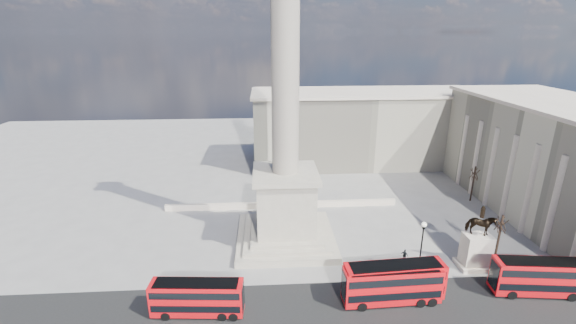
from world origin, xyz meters
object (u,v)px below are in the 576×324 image
(red_bus_b, at_px, (394,281))
(pedestrian_crossing, at_px, (405,255))
(nelsons_column, at_px, (285,157))
(red_bus_a, at_px, (198,298))
(red_bus_d, at_px, (542,277))
(victorian_lamp, at_px, (422,244))
(equestrian_statue, at_px, (477,246))
(pedestrian_standing, at_px, (524,266))
(red_bus_c, at_px, (392,285))
(pedestrian_walking, at_px, (427,268))

(red_bus_b, xyz_separation_m, pedestrian_crossing, (4.00, 7.47, -1.52))
(nelsons_column, relative_size, red_bus_a, 4.99)
(red_bus_a, distance_m, pedestrian_crossing, 27.18)
(nelsons_column, height_order, red_bus_a, nelsons_column)
(nelsons_column, height_order, red_bus_d, nelsons_column)
(victorian_lamp, bearing_deg, nelsons_column, 150.15)
(red_bus_d, bearing_deg, equestrian_statue, 136.09)
(equestrian_statue, relative_size, pedestrian_crossing, 4.95)
(red_bus_a, bearing_deg, pedestrian_crossing, 22.66)
(victorian_lamp, relative_size, pedestrian_standing, 4.08)
(red_bus_a, distance_m, red_bus_c, 21.40)
(nelsons_column, xyz_separation_m, equestrian_statue, (24.07, -8.30, -9.88))
(nelsons_column, xyz_separation_m, red_bus_d, (28.85, -14.11, -10.61))
(nelsons_column, relative_size, red_bus_c, 4.53)
(red_bus_a, bearing_deg, red_bus_c, 5.90)
(red_bus_c, xyz_separation_m, pedestrian_crossing, (4.39, 7.95, -1.44))
(red_bus_a, xyz_separation_m, red_bus_c, (21.39, 0.59, 0.23))
(red_bus_b, distance_m, victorian_lamp, 6.90)
(red_bus_d, xyz_separation_m, pedestrian_crossing, (-13.34, 7.62, -1.43))
(pedestrian_walking, height_order, pedestrian_standing, pedestrian_standing)
(red_bus_d, bearing_deg, nelsons_column, 160.59)
(nelsons_column, height_order, victorian_lamp, nelsons_column)
(red_bus_a, xyz_separation_m, pedestrian_walking, (27.50, 5.45, -1.21))
(victorian_lamp, height_order, pedestrian_walking, victorian_lamp)
(equestrian_statue, relative_size, pedestrian_standing, 4.89)
(nelsons_column, relative_size, equestrian_statue, 5.74)
(equestrian_statue, distance_m, pedestrian_crossing, 9.01)
(red_bus_c, height_order, red_bus_d, red_bus_c)
(pedestrian_standing, bearing_deg, equestrian_statue, -20.57)
(red_bus_c, height_order, equestrian_statue, equestrian_statue)
(victorian_lamp, bearing_deg, equestrian_statue, 7.69)
(pedestrian_walking, distance_m, pedestrian_standing, 12.42)
(victorian_lamp, distance_m, pedestrian_crossing, 4.51)
(red_bus_b, xyz_separation_m, pedestrian_standing, (18.14, 3.99, -1.51))
(red_bus_d, bearing_deg, red_bus_b, -173.85)
(red_bus_a, bearing_deg, equestrian_statue, 15.43)
(red_bus_b, relative_size, pedestrian_crossing, 6.51)
(red_bus_c, bearing_deg, equestrian_statue, 23.56)
(red_bus_a, relative_size, red_bus_b, 0.87)
(red_bus_b, height_order, red_bus_c, red_bus_b)
(pedestrian_standing, bearing_deg, red_bus_b, 8.48)
(victorian_lamp, xyz_separation_m, pedestrian_standing, (13.36, -0.62, -3.38))
(red_bus_b, distance_m, pedestrian_walking, 7.36)
(red_bus_d, distance_m, pedestrian_standing, 4.46)
(red_bus_a, bearing_deg, red_bus_d, 5.68)
(nelsons_column, relative_size, red_bus_d, 4.51)
(red_bus_a, xyz_separation_m, equestrian_statue, (34.34, 6.73, 0.94))
(red_bus_b, relative_size, victorian_lamp, 1.57)
(pedestrian_walking, bearing_deg, nelsons_column, 137.90)
(red_bus_b, xyz_separation_m, red_bus_d, (17.34, -0.15, -0.10))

